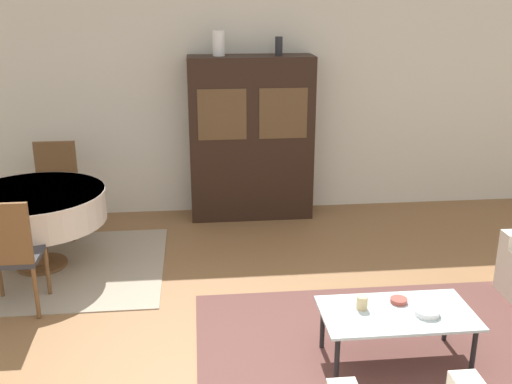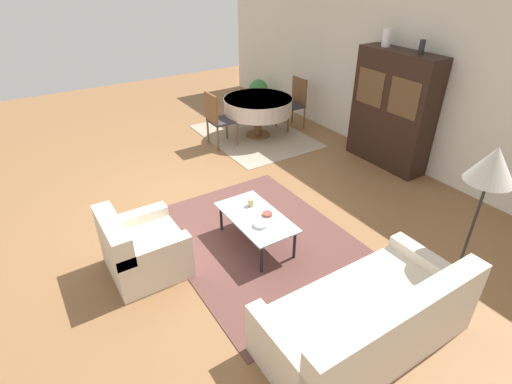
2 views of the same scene
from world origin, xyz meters
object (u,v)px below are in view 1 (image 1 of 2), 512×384
(dining_chair_near, at_px, (9,250))
(dining_chair_far, at_px, (56,184))
(bowl, at_px, (427,312))
(vase_tall, at_px, (219,43))
(cup, at_px, (362,302))
(bowl_small, at_px, (399,301))
(coffee_table, at_px, (397,317))
(display_cabinet, at_px, (251,138))
(dining_table, at_px, (35,207))
(vase_short, at_px, (279,46))

(dining_chair_near, bearing_deg, dining_chair_far, 90.00)
(bowl, height_order, vase_tall, vase_tall)
(cup, distance_m, bowl_small, 0.30)
(coffee_table, height_order, cup, cup)
(display_cabinet, bearing_deg, dining_table, -150.76)
(bowl, distance_m, bowl_small, 0.23)
(dining_chair_far, bearing_deg, display_cabinet, -171.40)
(dining_table, xyz_separation_m, dining_chair_near, (-0.00, -0.88, -0.05))
(vase_tall, relative_size, vase_short, 1.34)
(coffee_table, distance_m, bowl, 0.21)
(display_cabinet, xyz_separation_m, vase_short, (0.31, 0.00, 1.03))
(display_cabinet, distance_m, bowl, 3.32)
(dining_chair_far, bearing_deg, vase_short, -172.44)
(coffee_table, distance_m, dining_table, 3.46)
(bowl, relative_size, vase_short, 0.87)
(coffee_table, height_order, bowl_small, bowl_small)
(dining_table, bearing_deg, display_cabinet, 29.24)
(coffee_table, bearing_deg, dining_table, 146.90)
(coffee_table, relative_size, bowl_small, 8.80)
(display_cabinet, xyz_separation_m, vase_tall, (-0.35, 0.00, 1.07))
(dining_chair_near, bearing_deg, vase_short, 40.27)
(dining_chair_near, bearing_deg, vase_tall, 49.16)
(dining_chair_near, height_order, dining_chair_far, same)
(dining_table, bearing_deg, coffee_table, -33.10)
(dining_table, height_order, dining_chair_far, dining_chair_far)
(dining_chair_near, xyz_separation_m, bowl, (3.08, -1.06, -0.13))
(coffee_table, xyz_separation_m, vase_tall, (-1.08, 3.09, 1.63))
(display_cabinet, relative_size, cup, 18.95)
(coffee_table, relative_size, display_cabinet, 0.57)
(dining_chair_near, distance_m, vase_short, 3.52)
(coffee_table, relative_size, bowl, 6.16)
(dining_chair_near, distance_m, vase_tall, 3.11)
(bowl_small, bearing_deg, bowl, -53.14)
(dining_chair_far, distance_m, bowl_small, 3.95)
(display_cabinet, relative_size, bowl, 10.74)
(bowl_small, xyz_separation_m, vase_short, (-0.48, 2.96, 1.54))
(dining_table, distance_m, cup, 3.22)
(coffee_table, height_order, vase_tall, vase_tall)
(cup, relative_size, bowl, 0.57)
(dining_table, bearing_deg, cup, -34.36)
(bowl, xyz_separation_m, vase_short, (-0.62, 3.15, 1.53))
(vase_short, bearing_deg, dining_chair_far, -172.44)
(dining_table, bearing_deg, bowl_small, -30.83)
(coffee_table, distance_m, display_cabinet, 3.22)
(dining_table, xyz_separation_m, cup, (2.65, -1.81, -0.15))
(coffee_table, bearing_deg, bowl, -16.75)
(dining_table, height_order, cup, dining_table)
(vase_tall, bearing_deg, cup, -74.30)
(display_cabinet, bearing_deg, bowl_small, -75.12)
(bowl, height_order, vase_short, vase_short)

